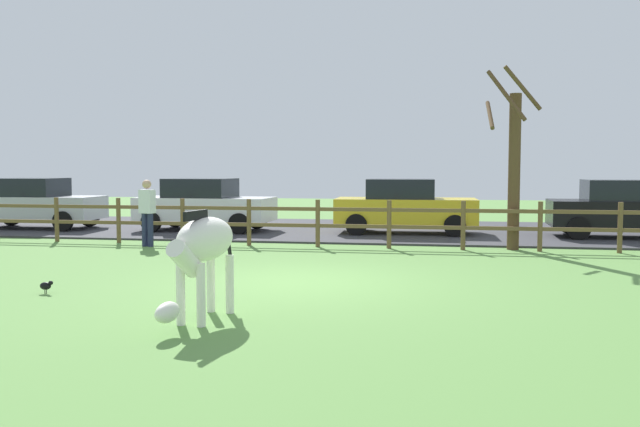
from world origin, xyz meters
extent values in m
plane|color=#5B8C42|center=(0.00, 0.00, 0.00)|extent=(60.00, 60.00, 0.00)
cube|color=#38383D|center=(0.00, 9.30, 0.03)|extent=(28.00, 7.40, 0.05)
cylinder|color=brown|center=(-7.52, 5.00, 0.58)|extent=(0.11, 0.11, 1.16)
cylinder|color=brown|center=(-5.78, 5.00, 0.58)|extent=(0.11, 0.11, 1.16)
cylinder|color=brown|center=(-4.04, 5.00, 0.58)|extent=(0.11, 0.11, 1.16)
cylinder|color=brown|center=(-2.30, 5.00, 0.58)|extent=(0.11, 0.11, 1.16)
cylinder|color=brown|center=(-0.56, 5.00, 0.58)|extent=(0.11, 0.11, 1.16)
cylinder|color=brown|center=(1.18, 5.00, 0.58)|extent=(0.11, 0.11, 1.16)
cylinder|color=brown|center=(2.92, 5.00, 0.58)|extent=(0.11, 0.11, 1.16)
cylinder|color=brown|center=(4.66, 5.00, 0.58)|extent=(0.11, 0.11, 1.16)
cylinder|color=brown|center=(6.39, 5.00, 0.58)|extent=(0.11, 0.11, 1.16)
cube|color=brown|center=(-0.56, 5.00, 0.52)|extent=(20.87, 0.06, 0.09)
cube|color=brown|center=(-0.56, 5.00, 0.93)|extent=(20.87, 0.06, 0.09)
cylinder|color=#513A23|center=(4.08, 5.27, 1.83)|extent=(0.28, 0.28, 3.66)
cylinder|color=#513A23|center=(4.18, 4.86, 3.74)|extent=(0.91, 0.32, 1.02)
cylinder|color=#513A23|center=(3.50, 5.25, 3.17)|extent=(0.14, 1.21, 0.77)
cylinder|color=#513A23|center=(3.83, 4.88, 3.58)|extent=(0.90, 0.62, 1.23)
ellipsoid|color=white|center=(-0.60, -2.92, 1.03)|extent=(0.65, 1.30, 0.56)
cylinder|color=white|center=(-0.52, -3.34, 0.39)|extent=(0.11, 0.11, 0.78)
cylinder|color=white|center=(-0.80, -3.30, 0.39)|extent=(0.11, 0.11, 0.78)
cylinder|color=white|center=(-0.41, -2.55, 0.39)|extent=(0.11, 0.11, 0.78)
cylinder|color=white|center=(-0.68, -2.51, 0.39)|extent=(0.11, 0.11, 0.78)
cylinder|color=white|center=(-0.68, -3.44, 0.84)|extent=(0.32, 0.62, 0.51)
ellipsoid|color=white|center=(-0.74, -3.86, 0.28)|extent=(0.26, 0.46, 0.24)
cube|color=black|center=(-0.64, -3.17, 1.35)|extent=(0.12, 0.56, 0.12)
cylinder|color=black|center=(-0.51, -2.26, 0.88)|extent=(0.08, 0.20, 0.54)
cylinder|color=black|center=(-3.62, -1.70, 0.03)|extent=(0.01, 0.01, 0.06)
cylinder|color=black|center=(-3.62, -1.74, 0.03)|extent=(0.01, 0.01, 0.06)
ellipsoid|color=black|center=(-3.62, -1.72, 0.12)|extent=(0.18, 0.10, 0.12)
sphere|color=black|center=(-3.53, -1.72, 0.17)|extent=(0.07, 0.07, 0.07)
cube|color=black|center=(7.35, 8.11, 0.70)|extent=(4.06, 1.84, 0.70)
cube|color=black|center=(7.20, 8.11, 1.33)|extent=(1.95, 1.63, 0.56)
cylinder|color=black|center=(6.03, 9.01, 0.35)|extent=(0.61, 0.20, 0.60)
cylinder|color=black|center=(5.97, 7.31, 0.35)|extent=(0.61, 0.20, 0.60)
cube|color=white|center=(-4.54, 8.10, 0.70)|extent=(4.07, 1.86, 0.70)
cube|color=black|center=(-4.69, 8.10, 1.33)|extent=(1.96, 1.64, 0.56)
cylinder|color=black|center=(-3.15, 8.89, 0.35)|extent=(0.61, 0.20, 0.60)
cylinder|color=black|center=(-3.22, 7.19, 0.35)|extent=(0.61, 0.20, 0.60)
cylinder|color=black|center=(-5.85, 9.00, 0.35)|extent=(0.61, 0.20, 0.60)
cylinder|color=black|center=(-5.92, 7.30, 0.35)|extent=(0.61, 0.20, 0.60)
cube|color=yellow|center=(1.42, 8.35, 0.70)|extent=(4.04, 1.80, 0.70)
cube|color=black|center=(1.27, 8.35, 1.33)|extent=(1.94, 1.61, 0.56)
cylinder|color=black|center=(2.75, 9.24, 0.35)|extent=(0.60, 0.20, 0.60)
cylinder|color=black|center=(2.79, 7.54, 0.35)|extent=(0.60, 0.20, 0.60)
cylinder|color=black|center=(0.05, 9.17, 0.35)|extent=(0.60, 0.20, 0.60)
cylinder|color=black|center=(0.09, 7.47, 0.35)|extent=(0.60, 0.20, 0.60)
cube|color=#B7BABF|center=(-9.99, 7.86, 0.70)|extent=(4.07, 1.88, 0.70)
cube|color=black|center=(-10.14, 7.86, 1.33)|extent=(1.97, 1.65, 0.56)
cylinder|color=black|center=(-8.68, 8.78, 0.35)|extent=(0.61, 0.21, 0.60)
cylinder|color=black|center=(-8.60, 7.08, 0.35)|extent=(0.61, 0.21, 0.60)
cylinder|color=black|center=(-11.37, 8.65, 0.35)|extent=(0.61, 0.21, 0.60)
cylinder|color=#232847|center=(-4.79, 4.39, 0.41)|extent=(0.14, 0.14, 0.82)
cylinder|color=#232847|center=(-4.61, 4.34, 0.41)|extent=(0.14, 0.14, 0.82)
cube|color=silver|center=(-4.70, 4.36, 1.11)|extent=(0.41, 0.31, 0.58)
sphere|color=tan|center=(-4.70, 4.36, 1.53)|extent=(0.22, 0.22, 0.22)
camera|label=1|loc=(2.30, -11.03, 1.94)|focal=37.60mm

